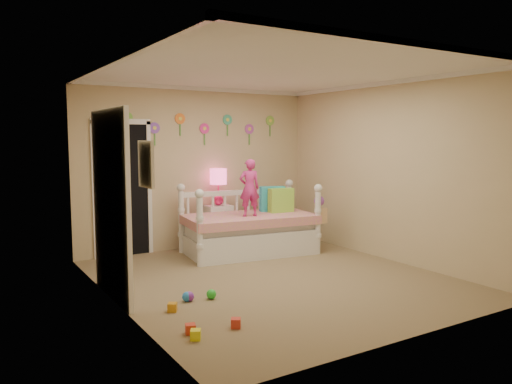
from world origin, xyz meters
TOP-DOWN VIEW (x-y plane):
  - floor at (0.00, 0.00)m, footprint 4.00×4.50m
  - ceiling at (0.00, 0.00)m, footprint 4.00×4.50m
  - back_wall at (0.00, 2.25)m, footprint 4.00×0.01m
  - left_wall at (-2.00, 0.00)m, footprint 0.01×4.50m
  - right_wall at (2.00, 0.00)m, footprint 0.01×4.50m
  - crown_molding at (0.00, 0.00)m, footprint 4.00×4.50m
  - daybed at (0.46, 1.39)m, footprint 2.13×1.33m
  - pillow_turquoise at (0.97, 1.52)m, footprint 0.42×0.25m
  - pillow_lime at (1.03, 1.35)m, footprint 0.42×0.19m
  - child at (0.38, 1.25)m, footprint 0.36×0.28m
  - nightstand at (0.28, 2.07)m, footprint 0.43×0.33m
  - table_lamp at (0.28, 2.07)m, footprint 0.27×0.27m
  - closet_doorway at (-1.25, 2.23)m, footprint 0.90×0.04m
  - flower_decals at (-0.09, 2.24)m, footprint 3.40×0.02m
  - mirror_closet at (-1.96, 0.30)m, footprint 0.07×1.30m
  - wall_picture at (-1.97, -0.90)m, footprint 0.05×0.34m
  - hanging_bag at (1.42, 0.85)m, footprint 0.20×0.16m
  - toy_scatter at (-1.31, -0.68)m, footprint 1.26×1.51m

SIDE VIEW (x-z plane):
  - floor at x=0.00m, z-range -0.01..0.01m
  - toy_scatter at x=-1.31m, z-range 0.00..0.11m
  - nightstand at x=0.28m, z-range 0.00..0.69m
  - daybed at x=0.46m, z-range 0.00..1.09m
  - hanging_bag at x=1.42m, z-range 0.48..0.84m
  - pillow_lime at x=1.03m, z-range 0.61..0.99m
  - pillow_turquoise at x=0.97m, z-range 0.61..1.01m
  - closet_doorway at x=-1.25m, z-range 0.00..2.07m
  - child at x=0.38m, z-range 0.61..1.47m
  - mirror_closet at x=-1.96m, z-range 0.00..2.10m
  - table_lamp at x=0.28m, z-range 0.79..1.39m
  - back_wall at x=0.00m, z-range 0.00..2.60m
  - left_wall at x=-2.00m, z-range 0.00..2.60m
  - right_wall at x=2.00m, z-range 0.00..2.60m
  - wall_picture at x=-1.97m, z-range 1.34..1.76m
  - flower_decals at x=-0.09m, z-range 1.69..2.19m
  - crown_molding at x=0.00m, z-range 2.54..2.60m
  - ceiling at x=0.00m, z-range 2.60..2.60m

